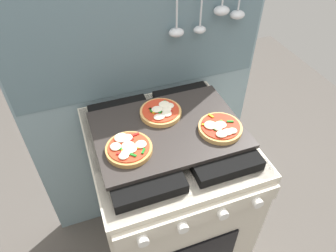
{
  "coord_description": "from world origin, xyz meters",
  "views": [
    {
      "loc": [
        -0.29,
        -0.79,
        1.7
      ],
      "look_at": [
        0.0,
        0.0,
        0.93
      ],
      "focal_mm": 33.45,
      "sensor_mm": 36.0,
      "label": 1
    }
  ],
  "objects_px": {
    "pizza_right": "(220,128)",
    "pizza_center": "(161,112)",
    "baking_tray": "(168,130)",
    "stove": "(168,201)",
    "pizza_left": "(129,148)"
  },
  "relations": [
    {
      "from": "baking_tray",
      "to": "pizza_left",
      "type": "bearing_deg",
      "value": -159.34
    },
    {
      "from": "stove",
      "to": "pizza_center",
      "type": "relative_size",
      "value": 5.65
    },
    {
      "from": "baking_tray",
      "to": "pizza_right",
      "type": "relative_size",
      "value": 3.39
    },
    {
      "from": "stove",
      "to": "pizza_left",
      "type": "xyz_separation_m",
      "value": [
        -0.16,
        -0.06,
        0.48
      ]
    },
    {
      "from": "stove",
      "to": "baking_tray",
      "type": "bearing_deg",
      "value": 90.0
    },
    {
      "from": "baking_tray",
      "to": "pizza_left",
      "type": "distance_m",
      "value": 0.18
    },
    {
      "from": "stove",
      "to": "pizza_right",
      "type": "distance_m",
      "value": 0.51
    },
    {
      "from": "baking_tray",
      "to": "pizza_center",
      "type": "xyz_separation_m",
      "value": [
        -0.0,
        0.08,
        0.02
      ]
    },
    {
      "from": "stove",
      "to": "baking_tray",
      "type": "relative_size",
      "value": 1.67
    },
    {
      "from": "baking_tray",
      "to": "pizza_center",
      "type": "relative_size",
      "value": 3.39
    },
    {
      "from": "baking_tray",
      "to": "pizza_center",
      "type": "height_order",
      "value": "pizza_center"
    },
    {
      "from": "pizza_right",
      "to": "pizza_center",
      "type": "distance_m",
      "value": 0.24
    },
    {
      "from": "pizza_left",
      "to": "stove",
      "type": "bearing_deg",
      "value": 20.16
    },
    {
      "from": "baking_tray",
      "to": "pizza_right",
      "type": "xyz_separation_m",
      "value": [
        0.17,
        -0.08,
        0.02
      ]
    },
    {
      "from": "pizza_right",
      "to": "pizza_center",
      "type": "height_order",
      "value": "same"
    }
  ]
}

